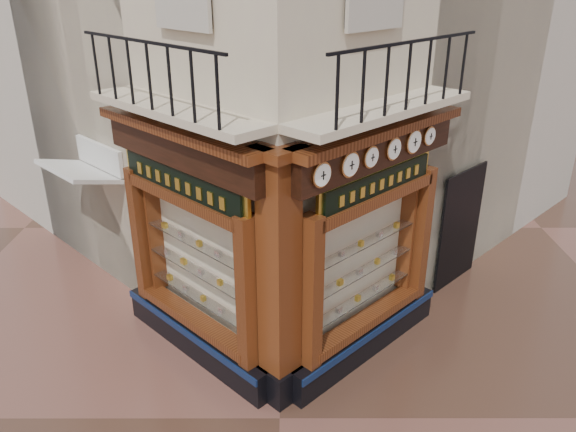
{
  "coord_description": "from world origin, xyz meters",
  "views": [
    {
      "loc": [
        0.12,
        -6.28,
        6.04
      ],
      "look_at": [
        0.12,
        2.0,
        2.35
      ],
      "focal_mm": 35.0,
      "sensor_mm": 36.0,
      "label": 1
    }
  ],
  "objects_px": {
    "corner_pilaster": "(279,286)",
    "awning": "(98,290)",
    "clock_a": "(321,175)",
    "clock_e": "(413,142)",
    "clock_b": "(350,164)",
    "clock_d": "(393,149)",
    "signboard_left": "(181,183)",
    "signboard_right": "(378,183)",
    "clock_c": "(371,157)",
    "clock_f": "(429,136)"
  },
  "relations": [
    {
      "from": "corner_pilaster",
      "to": "awning",
      "type": "distance_m",
      "value": 5.23
    },
    {
      "from": "clock_a",
      "to": "clock_e",
      "type": "height_order",
      "value": "clock_e"
    },
    {
      "from": "clock_a",
      "to": "clock_b",
      "type": "relative_size",
      "value": 0.95
    },
    {
      "from": "clock_b",
      "to": "clock_d",
      "type": "xyz_separation_m",
      "value": [
        0.7,
        0.7,
        -0.0
      ]
    },
    {
      "from": "clock_e",
      "to": "awning",
      "type": "xyz_separation_m",
      "value": [
        -5.79,
        1.65,
        -3.62
      ]
    },
    {
      "from": "awning",
      "to": "signboard_left",
      "type": "distance_m",
      "value": 4.37
    },
    {
      "from": "clock_d",
      "to": "signboard_right",
      "type": "distance_m",
      "value": 0.56
    },
    {
      "from": "clock_c",
      "to": "awning",
      "type": "xyz_separation_m",
      "value": [
        -5.04,
        2.39,
        -3.62
      ]
    },
    {
      "from": "clock_c",
      "to": "signboard_right",
      "type": "bearing_deg",
      "value": 16.38
    },
    {
      "from": "clock_a",
      "to": "clock_e",
      "type": "distance_m",
      "value": 2.08
    },
    {
      "from": "clock_e",
      "to": "clock_b",
      "type": "bearing_deg",
      "value": -180.0
    },
    {
      "from": "clock_e",
      "to": "signboard_left",
      "type": "bearing_deg",
      "value": 141.58
    },
    {
      "from": "corner_pilaster",
      "to": "clock_e",
      "type": "distance_m",
      "value": 2.98
    },
    {
      "from": "corner_pilaster",
      "to": "clock_f",
      "type": "relative_size",
      "value": 12.91
    },
    {
      "from": "signboard_left",
      "to": "clock_e",
      "type": "bearing_deg",
      "value": -128.42
    },
    {
      "from": "clock_e",
      "to": "clock_f",
      "type": "relative_size",
      "value": 1.24
    },
    {
      "from": "corner_pilaster",
      "to": "awning",
      "type": "xyz_separation_m",
      "value": [
        -3.77,
        3.06,
        -1.95
      ]
    },
    {
      "from": "clock_f",
      "to": "clock_b",
      "type": "bearing_deg",
      "value": -180.0
    },
    {
      "from": "clock_d",
      "to": "signboard_right",
      "type": "bearing_deg",
      "value": 145.31
    },
    {
      "from": "corner_pilaster",
      "to": "clock_d",
      "type": "bearing_deg",
      "value": -12.6
    },
    {
      "from": "clock_e",
      "to": "signboard_right",
      "type": "bearing_deg",
      "value": 170.74
    },
    {
      "from": "clock_b",
      "to": "awning",
      "type": "height_order",
      "value": "clock_b"
    },
    {
      "from": "clock_b",
      "to": "signboard_left",
      "type": "relative_size",
      "value": 0.17
    },
    {
      "from": "clock_c",
      "to": "signboard_left",
      "type": "distance_m",
      "value": 2.8
    },
    {
      "from": "clock_e",
      "to": "signboard_right",
      "type": "distance_m",
      "value": 0.86
    },
    {
      "from": "clock_f",
      "to": "awning",
      "type": "distance_m",
      "value": 7.22
    },
    {
      "from": "clock_e",
      "to": "awning",
      "type": "bearing_deg",
      "value": 119.12
    },
    {
      "from": "corner_pilaster",
      "to": "clock_a",
      "type": "bearing_deg",
      "value": -50.98
    },
    {
      "from": "clock_a",
      "to": "signboard_right",
      "type": "height_order",
      "value": "clock_a"
    },
    {
      "from": "clock_f",
      "to": "awning",
      "type": "relative_size",
      "value": 0.19
    },
    {
      "from": "clock_f",
      "to": "signboard_right",
      "type": "xyz_separation_m",
      "value": [
        -0.87,
        -0.71,
        -0.52
      ]
    },
    {
      "from": "awning",
      "to": "signboard_left",
      "type": "xyz_separation_m",
      "value": [
        2.31,
        -2.05,
        3.1
      ]
    },
    {
      "from": "clock_a",
      "to": "corner_pilaster",
      "type": "bearing_deg",
      "value": 129.02
    },
    {
      "from": "clock_b",
      "to": "signboard_right",
      "type": "xyz_separation_m",
      "value": [
        0.51,
        0.67,
        -0.52
      ]
    },
    {
      "from": "clock_c",
      "to": "signboard_left",
      "type": "bearing_deg",
      "value": 127.83
    },
    {
      "from": "clock_d",
      "to": "clock_e",
      "type": "bearing_deg",
      "value": 0.0
    },
    {
      "from": "clock_c",
      "to": "signboard_left",
      "type": "height_order",
      "value": "clock_c"
    },
    {
      "from": "clock_d",
      "to": "signboard_left",
      "type": "xyz_separation_m",
      "value": [
        -3.11,
        -0.03,
        -0.52
      ]
    },
    {
      "from": "clock_a",
      "to": "clock_d",
      "type": "distance_m",
      "value": 1.56
    },
    {
      "from": "corner_pilaster",
      "to": "clock_a",
      "type": "distance_m",
      "value": 1.76
    },
    {
      "from": "clock_d",
      "to": "signboard_left",
      "type": "distance_m",
      "value": 3.16
    },
    {
      "from": "clock_f",
      "to": "signboard_left",
      "type": "relative_size",
      "value": 0.14
    },
    {
      "from": "clock_b",
      "to": "awning",
      "type": "relative_size",
      "value": 0.23
    },
    {
      "from": "corner_pilaster",
      "to": "clock_c",
      "type": "bearing_deg",
      "value": -17.27
    },
    {
      "from": "clock_f",
      "to": "signboard_left",
      "type": "bearing_deg",
      "value": 145.62
    },
    {
      "from": "clock_b",
      "to": "clock_d",
      "type": "distance_m",
      "value": 0.99
    },
    {
      "from": "clock_d",
      "to": "clock_f",
      "type": "bearing_deg",
      "value": 0.0
    },
    {
      "from": "corner_pilaster",
      "to": "signboard_right",
      "type": "xyz_separation_m",
      "value": [
        1.46,
        1.01,
        1.15
      ]
    },
    {
      "from": "clock_c",
      "to": "signboard_right",
      "type": "relative_size",
      "value": 0.17
    },
    {
      "from": "signboard_right",
      "to": "clock_d",
      "type": "bearing_deg",
      "value": -34.69
    }
  ]
}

